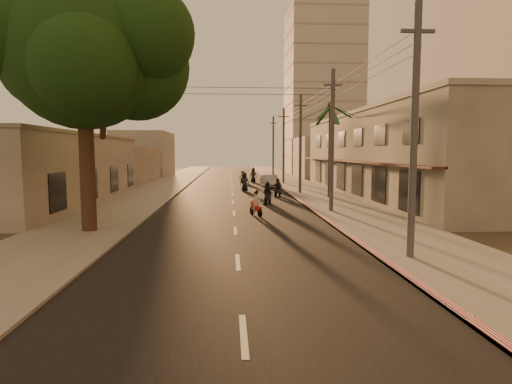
% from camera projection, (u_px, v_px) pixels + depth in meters
% --- Properties ---
extents(ground, '(160.00, 160.00, 0.00)m').
position_uv_depth(ground, '(236.00, 239.00, 18.98)').
color(ground, '#383023').
rests_on(ground, ground).
extents(road, '(10.00, 140.00, 0.02)m').
position_uv_depth(road, '(232.00, 194.00, 38.85)').
color(road, black).
rests_on(road, ground).
extents(sidewalk_right, '(5.00, 140.00, 0.12)m').
position_uv_depth(sidewalk_right, '(314.00, 193.00, 39.32)').
color(sidewalk_right, slate).
rests_on(sidewalk_right, ground).
extents(sidewalk_left, '(5.00, 140.00, 0.12)m').
position_uv_depth(sidewalk_left, '(149.00, 194.00, 38.38)').
color(sidewalk_left, slate).
rests_on(sidewalk_left, ground).
extents(curb_stripe, '(0.20, 60.00, 0.20)m').
position_uv_depth(curb_stripe, '(297.00, 199.00, 34.20)').
color(curb_stripe, '#AF121A').
rests_on(curb_stripe, ground).
extents(shophouse_row, '(8.80, 34.20, 7.30)m').
position_uv_depth(shophouse_row, '(392.00, 154.00, 37.39)').
color(shophouse_row, gray).
rests_on(shophouse_row, ground).
extents(left_building, '(8.20, 24.20, 5.20)m').
position_uv_depth(left_building, '(45.00, 169.00, 31.77)').
color(left_building, '#A7A497').
rests_on(left_building, ground).
extents(distant_tower, '(12.10, 12.10, 28.00)m').
position_uv_depth(distant_tower, '(322.00, 93.00, 74.30)').
color(distant_tower, '#B7B5B2').
rests_on(distant_tower, ground).
extents(broadleaf_tree, '(9.60, 8.70, 12.10)m').
position_uv_depth(broadleaf_tree, '(93.00, 53.00, 19.90)').
color(broadleaf_tree, black).
rests_on(broadleaf_tree, ground).
extents(palm_tree, '(5.00, 5.00, 8.20)m').
position_uv_depth(palm_tree, '(331.00, 111.00, 34.70)').
color(palm_tree, black).
rests_on(palm_tree, ground).
extents(utility_poles, '(1.20, 48.26, 9.00)m').
position_uv_depth(utility_poles, '(301.00, 122.00, 38.62)').
color(utility_poles, '#38383A').
rests_on(utility_poles, ground).
extents(filler_right, '(8.00, 14.00, 6.00)m').
position_uv_depth(filler_right, '(324.00, 157.00, 64.28)').
color(filler_right, '#A7A497').
rests_on(filler_right, ground).
extents(filler_left_near, '(8.00, 14.00, 4.40)m').
position_uv_depth(filler_left_near, '(116.00, 165.00, 51.68)').
color(filler_left_near, '#A7A497').
rests_on(filler_left_near, ground).
extents(filler_left_far, '(8.00, 14.00, 7.00)m').
position_uv_depth(filler_left_far, '(145.00, 154.00, 69.44)').
color(filler_left_far, '#A7A497').
rests_on(filler_left_far, ground).
extents(scooter_red, '(0.88, 1.54, 1.59)m').
position_uv_depth(scooter_red, '(256.00, 204.00, 25.68)').
color(scooter_red, black).
rests_on(scooter_red, ground).
extents(scooter_mid_a, '(1.15, 1.69, 1.72)m').
position_uv_depth(scooter_mid_a, '(268.00, 194.00, 30.97)').
color(scooter_mid_a, black).
rests_on(scooter_mid_a, ground).
extents(scooter_mid_b, '(1.18, 1.54, 1.62)m').
position_uv_depth(scooter_mid_b, '(278.00, 188.00, 36.57)').
color(scooter_mid_b, black).
rests_on(scooter_mid_b, ground).
extents(scooter_far_a, '(0.97, 1.94, 1.91)m').
position_uv_depth(scooter_far_a, '(245.00, 183.00, 41.49)').
color(scooter_far_a, black).
rests_on(scooter_far_a, ground).
extents(scooter_far_b, '(1.35, 1.56, 1.60)m').
position_uv_depth(scooter_far_b, '(243.00, 177.00, 52.96)').
color(scooter_far_b, black).
rests_on(scooter_far_b, ground).
extents(parked_car, '(2.46, 4.51, 1.37)m').
position_uv_depth(parked_car, '(270.00, 181.00, 46.22)').
color(parked_car, gray).
rests_on(parked_car, ground).
extents(scooter_far_c, '(0.97, 1.94, 1.91)m').
position_uv_depth(scooter_far_c, '(253.00, 176.00, 53.31)').
color(scooter_far_c, black).
rests_on(scooter_far_c, ground).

